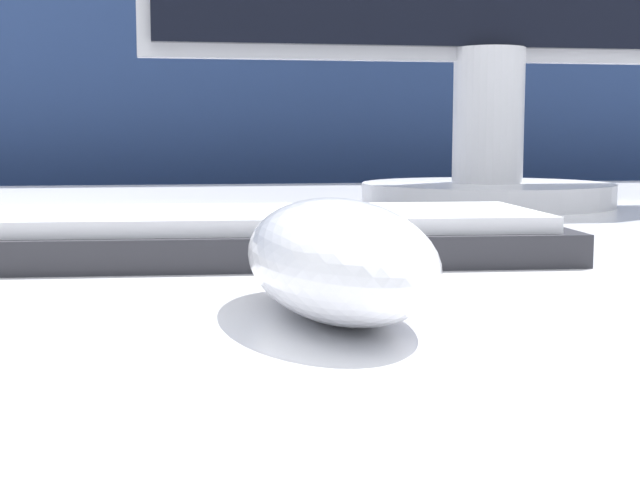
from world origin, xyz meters
name	(u,v)px	position (x,y,z in m)	size (l,w,h in m)	color
partition_panel	(210,232)	(0.00, 0.70, 0.64)	(5.00, 0.03, 1.28)	navy
computer_mouse_near	(337,258)	(0.01, -0.31, 0.74)	(0.07, 0.13, 0.04)	white
keyboard	(159,236)	(-0.06, -0.15, 0.73)	(0.42, 0.14, 0.02)	#28282D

